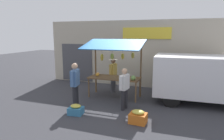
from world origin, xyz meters
TOP-DOWN VIEW (x-y plane):
  - ground_plane at (0.00, 0.00)m, footprint 40.00×40.00m
  - street_backdrop at (0.05, -2.20)m, footprint 9.00×0.30m
  - market_stall at (0.00, -0.01)m, footprint 2.50×1.46m
  - vendor_with_sunhat at (0.32, -0.75)m, footprint 0.41×0.68m
  - shopper_with_shopping_bag at (0.99, 1.61)m, footprint 0.32×0.70m
  - shopper_with_ponytail at (-0.81, 1.24)m, footprint 0.28×0.66m
  - parked_van at (-3.72, -0.46)m, footprint 4.46×1.99m
  - produce_crate_near at (0.61, 2.26)m, footprint 0.53×0.45m
  - produce_crate_side at (-1.54, 2.20)m, footprint 0.54×0.45m

SIDE VIEW (x-z plane):
  - ground_plane at x=0.00m, z-range 0.00..0.00m
  - produce_crate_near at x=0.61m, z-range -0.02..0.34m
  - produce_crate_side at x=-1.54m, z-range -0.02..0.40m
  - shopper_with_ponytail at x=-0.81m, z-range 0.10..1.62m
  - vendor_with_sunhat at x=0.32m, z-range 0.14..1.72m
  - shopper_with_shopping_bag at x=0.99m, z-range 0.13..1.80m
  - parked_van at x=-3.72m, z-range 0.18..2.06m
  - market_stall at x=0.00m, z-range 0.28..2.78m
  - street_backdrop at x=0.05m, z-range 0.00..3.40m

